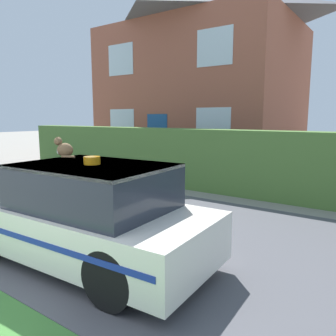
% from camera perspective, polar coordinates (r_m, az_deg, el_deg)
% --- Properties ---
extents(road_strip, '(28.00, 5.12, 0.01)m').
position_cam_1_polar(road_strip, '(5.73, -1.58, -11.26)').
color(road_strip, '#4C4C51').
rests_on(road_strip, ground).
extents(garden_hedge, '(15.77, 0.66, 1.66)m').
position_cam_1_polar(garden_hedge, '(8.63, 10.89, 1.06)').
color(garden_hedge, '#4C7233').
rests_on(garden_hedge, ground).
extents(police_car, '(3.91, 1.76, 1.46)m').
position_cam_1_polar(police_car, '(4.65, -14.53, -7.78)').
color(police_car, black).
rests_on(police_car, road_strip).
extents(cat, '(0.31, 0.22, 0.26)m').
position_cam_1_polar(cat, '(4.38, -17.73, 3.24)').
color(cat, brown).
rests_on(cat, police_car).
extents(house_left, '(8.59, 6.79, 7.86)m').
position_cam_1_polar(house_left, '(16.17, 6.16, 16.00)').
color(house_left, '#93513D').
rests_on(house_left, ground).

